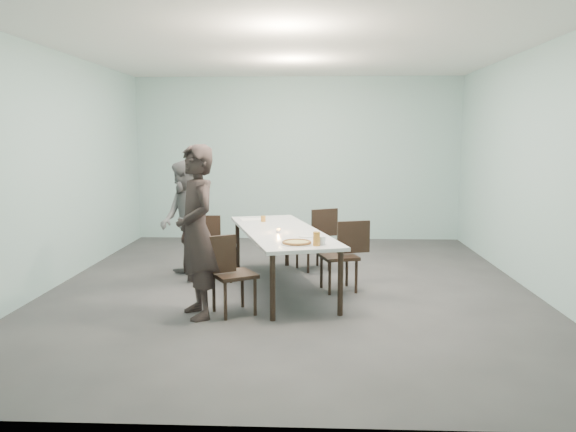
{
  "coord_description": "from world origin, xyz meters",
  "views": [
    {
      "loc": [
        0.27,
        -6.96,
        1.89
      ],
      "look_at": [
        0.0,
        -0.59,
        1.0
      ],
      "focal_mm": 35.0,
      "sensor_mm": 36.0,
      "label": 1
    }
  ],
  "objects_px": {
    "chair_near_left": "(227,269)",
    "diner_far": "(185,220)",
    "diner_near": "(197,232)",
    "side_plate": "(306,236)",
    "table": "(281,234)",
    "chair_far_right": "(318,235)",
    "water_tumbler": "(322,241)",
    "beer_glass": "(317,239)",
    "pizza": "(297,243)",
    "tealight": "(278,231)",
    "chair_near_right": "(345,251)",
    "chair_far_left": "(213,243)",
    "amber_tumbler": "(263,219)"
  },
  "relations": [
    {
      "from": "chair_near_left",
      "to": "diner_far",
      "type": "relative_size",
      "value": 0.54
    },
    {
      "from": "diner_near",
      "to": "side_plate",
      "type": "bearing_deg",
      "value": 92.06
    },
    {
      "from": "table",
      "to": "side_plate",
      "type": "xyz_separation_m",
      "value": [
        0.32,
        -0.49,
        0.06
      ]
    },
    {
      "from": "chair_near_left",
      "to": "chair_far_right",
      "type": "bearing_deg",
      "value": 35.05
    },
    {
      "from": "water_tumbler",
      "to": "table",
      "type": "bearing_deg",
      "value": 116.99
    },
    {
      "from": "chair_near_left",
      "to": "beer_glass",
      "type": "height_order",
      "value": "beer_glass"
    },
    {
      "from": "chair_far_right",
      "to": "pizza",
      "type": "bearing_deg",
      "value": 54.2
    },
    {
      "from": "chair_far_right",
      "to": "side_plate",
      "type": "distance_m",
      "value": 1.61
    },
    {
      "from": "tealight",
      "to": "diner_near",
      "type": "bearing_deg",
      "value": -130.44
    },
    {
      "from": "diner_far",
      "to": "chair_near_right",
      "type": "bearing_deg",
      "value": 47.69
    },
    {
      "from": "beer_glass",
      "to": "water_tumbler",
      "type": "height_order",
      "value": "beer_glass"
    },
    {
      "from": "chair_far_right",
      "to": "chair_far_left",
      "type": "bearing_deg",
      "value": -2.56
    },
    {
      "from": "table",
      "to": "side_plate",
      "type": "height_order",
      "value": "side_plate"
    },
    {
      "from": "tealight",
      "to": "chair_near_right",
      "type": "bearing_deg",
      "value": 11.39
    },
    {
      "from": "chair_near_left",
      "to": "beer_glass",
      "type": "distance_m",
      "value": 1.01
    },
    {
      "from": "side_plate",
      "to": "table",
      "type": "bearing_deg",
      "value": 123.39
    },
    {
      "from": "pizza",
      "to": "amber_tumbler",
      "type": "xyz_separation_m",
      "value": [
        -0.51,
        1.64,
        0.02
      ]
    },
    {
      "from": "table",
      "to": "tealight",
      "type": "bearing_deg",
      "value": -94.94
    },
    {
      "from": "pizza",
      "to": "diner_near",
      "type": "bearing_deg",
      "value": -169.29
    },
    {
      "from": "chair_near_right",
      "to": "pizza",
      "type": "height_order",
      "value": "chair_near_right"
    },
    {
      "from": "side_plate",
      "to": "diner_near",
      "type": "bearing_deg",
      "value": -149.72
    },
    {
      "from": "side_plate",
      "to": "amber_tumbler",
      "type": "height_order",
      "value": "amber_tumbler"
    },
    {
      "from": "chair_far_right",
      "to": "diner_near",
      "type": "relative_size",
      "value": 0.48
    },
    {
      "from": "tealight",
      "to": "diner_far",
      "type": "bearing_deg",
      "value": 154.0
    },
    {
      "from": "table",
      "to": "diner_near",
      "type": "bearing_deg",
      "value": -125.34
    },
    {
      "from": "pizza",
      "to": "water_tumbler",
      "type": "height_order",
      "value": "water_tumbler"
    },
    {
      "from": "chair_near_left",
      "to": "chair_far_left",
      "type": "relative_size",
      "value": 1.0
    },
    {
      "from": "chair_far_left",
      "to": "chair_far_right",
      "type": "height_order",
      "value": "same"
    },
    {
      "from": "chair_near_left",
      "to": "chair_far_right",
      "type": "xyz_separation_m",
      "value": [
        0.99,
        2.19,
        0.0
      ]
    },
    {
      "from": "chair_far_left",
      "to": "diner_near",
      "type": "bearing_deg",
      "value": -87.45
    },
    {
      "from": "pizza",
      "to": "side_plate",
      "type": "relative_size",
      "value": 1.89
    },
    {
      "from": "table",
      "to": "chair_near_right",
      "type": "height_order",
      "value": "chair_near_right"
    },
    {
      "from": "diner_far",
      "to": "chair_near_left",
      "type": "bearing_deg",
      "value": -2.4
    },
    {
      "from": "chair_near_right",
      "to": "tealight",
      "type": "height_order",
      "value": "chair_near_right"
    },
    {
      "from": "table",
      "to": "pizza",
      "type": "bearing_deg",
      "value": -76.9
    },
    {
      "from": "pizza",
      "to": "side_plate",
      "type": "distance_m",
      "value": 0.48
    },
    {
      "from": "table",
      "to": "beer_glass",
      "type": "height_order",
      "value": "beer_glass"
    },
    {
      "from": "chair_near_right",
      "to": "water_tumbler",
      "type": "height_order",
      "value": "chair_near_right"
    },
    {
      "from": "side_plate",
      "to": "chair_far_left",
      "type": "bearing_deg",
      "value": 144.58
    },
    {
      "from": "diner_far",
      "to": "chair_far_left",
      "type": "bearing_deg",
      "value": 58.68
    },
    {
      "from": "side_plate",
      "to": "beer_glass",
      "type": "xyz_separation_m",
      "value": [
        0.11,
        -0.54,
        0.07
      ]
    },
    {
      "from": "tealight",
      "to": "chair_far_right",
      "type": "bearing_deg",
      "value": 69.37
    },
    {
      "from": "water_tumbler",
      "to": "diner_near",
      "type": "bearing_deg",
      "value": -171.77
    },
    {
      "from": "table",
      "to": "water_tumbler",
      "type": "relative_size",
      "value": 30.53
    },
    {
      "from": "table",
      "to": "chair_far_right",
      "type": "xyz_separation_m",
      "value": [
        0.47,
        1.09,
        -0.19
      ]
    },
    {
      "from": "chair_far_right",
      "to": "amber_tumbler",
      "type": "distance_m",
      "value": 0.91
    },
    {
      "from": "amber_tumbler",
      "to": "table",
      "type": "bearing_deg",
      "value": -67.44
    },
    {
      "from": "pizza",
      "to": "tealight",
      "type": "height_order",
      "value": "tealight"
    },
    {
      "from": "table",
      "to": "pizza",
      "type": "distance_m",
      "value": 0.99
    },
    {
      "from": "diner_near",
      "to": "chair_near_right",
      "type": "bearing_deg",
      "value": 96.12
    }
  ]
}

